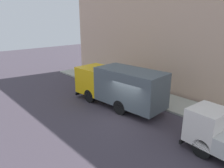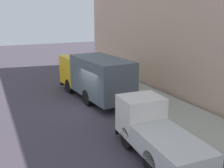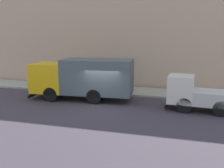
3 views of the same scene
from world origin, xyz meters
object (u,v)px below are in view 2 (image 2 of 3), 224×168
Objects in this scene: small_flatbed_truck at (154,131)px; traffic_cone_orange at (111,80)px; pedestrian_walking at (127,71)px; street_sign_post at (118,72)px; large_utility_truck at (94,75)px.

traffic_cone_orange is at bearing 77.73° from small_flatbed_truck.
small_flatbed_truck is at bearing -171.44° from pedestrian_walking.
pedestrian_walking is at bearing 11.95° from traffic_cone_orange.
pedestrian_walking is at bearing 48.13° from street_sign_post.
street_sign_post is at bearing 76.56° from small_flatbed_truck.
large_utility_truck is 3.96m from traffic_cone_orange.
street_sign_post is (2.23, 0.60, -0.12)m from large_utility_truck.
traffic_cone_orange is 2.40m from street_sign_post.
street_sign_post is (2.91, 9.20, 0.53)m from small_flatbed_truck.
large_utility_truck is 5.42m from pedestrian_walking.
large_utility_truck is at bearing 89.59° from small_flatbed_truck.
street_sign_post is at bearing -100.96° from traffic_cone_orange.
large_utility_truck is 12.77× the size of traffic_cone_orange.
street_sign_post reaches higher than pedestrian_walking.
pedestrian_walking is at bearing 70.46° from small_flatbed_truck.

